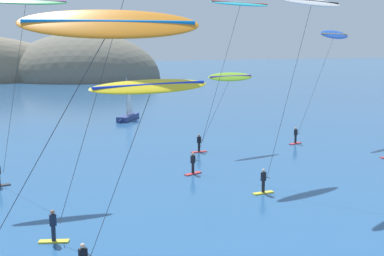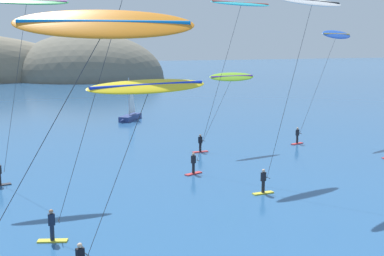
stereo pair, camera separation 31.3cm
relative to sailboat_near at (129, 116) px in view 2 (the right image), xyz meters
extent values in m
ellipsoid|color=#6B6656|center=(14.56, 86.26, -0.64)|extent=(46.53, 45.54, 27.83)
cube|color=navy|center=(0.20, 0.23, -0.29)|extent=(4.16, 4.58, 0.70)
cone|color=navy|center=(-1.35, -1.60, -0.29)|extent=(1.90, 2.08, 0.67)
cylinder|color=#B2B2B7|center=(0.00, 0.00, 2.56)|extent=(0.12, 0.12, 5.00)
pyramid|color=white|center=(0.58, 0.69, 2.38)|extent=(1.22, 1.43, 4.25)
cylinder|color=#A5A5AD|center=(0.58, 0.69, 0.31)|extent=(1.22, 1.43, 0.08)
cube|color=red|center=(-0.04, -21.55, -0.60)|extent=(1.53, 0.51, 0.08)
cylinder|color=black|center=(-0.04, -21.55, -0.16)|extent=(0.22, 0.22, 0.80)
cube|color=black|center=(-0.04, -21.55, 0.54)|extent=(0.36, 0.23, 0.60)
sphere|color=#9E7051|center=(-0.04, -21.55, 0.96)|extent=(0.22, 0.22, 0.22)
cylinder|color=black|center=(0.31, -21.51, 0.42)|extent=(0.09, 0.55, 0.04)
ellipsoid|color=#8CD12D|center=(3.48, -21.21, 6.29)|extent=(5.14, 1.68, 0.91)
cylinder|color=#722DD1|center=(3.48, -21.21, 6.34)|extent=(4.79, 0.62, 0.16)
cylinder|color=#333338|center=(1.90, -21.36, 3.30)|extent=(3.19, 0.33, 5.78)
cube|color=red|center=(-3.95, -28.32, -0.60)|extent=(1.55, 0.79, 0.08)
cylinder|color=black|center=(-3.95, -28.32, -0.16)|extent=(0.22, 0.22, 0.80)
cube|color=black|center=(-3.95, -28.32, 0.54)|extent=(0.36, 0.25, 0.60)
sphere|color=tan|center=(-3.95, -28.32, 0.96)|extent=(0.22, 0.22, 0.22)
cylinder|color=black|center=(-3.60, -28.27, 0.42)|extent=(0.12, 0.55, 0.04)
ellipsoid|color=#23B2C6|center=(0.47, -27.70, 12.44)|extent=(5.96, 2.07, 0.57)
cylinder|color=#DB4C38|center=(0.47, -27.70, 12.49)|extent=(5.52, 0.93, 0.16)
cylinder|color=#333338|center=(-1.57, -27.98, 6.38)|extent=(4.10, 0.60, 11.93)
ellipsoid|color=orange|center=(-15.14, -45.30, 9.90)|extent=(6.09, 2.63, 1.14)
cylinder|color=#0F7FE5|center=(-15.14, -45.30, 9.95)|extent=(5.53, 1.32, 0.16)
cylinder|color=#333338|center=(-17.81, -44.73, 5.11)|extent=(5.37, 1.16, 9.39)
cube|color=yellow|center=(-1.84, -34.84, -0.60)|extent=(1.51, 0.45, 0.08)
cylinder|color=black|center=(-1.84, -34.84, -0.16)|extent=(0.22, 0.22, 0.80)
cube|color=black|center=(-1.84, -34.84, 0.54)|extent=(0.38, 0.27, 0.60)
sphere|color=beige|center=(-1.84, -34.84, 0.96)|extent=(0.22, 0.22, 0.22)
cylinder|color=black|center=(-1.50, -34.76, 0.42)|extent=(0.16, 0.55, 0.04)
ellipsoid|color=white|center=(2.42, -33.87, 12.15)|extent=(6.47, 2.77, 0.80)
cylinder|color=black|center=(2.42, -33.87, 12.20)|extent=(5.88, 1.49, 0.16)
cylinder|color=#333338|center=(0.46, -34.32, 6.23)|extent=(3.95, 0.92, 11.64)
cube|color=black|center=(-15.62, -41.86, 0.54)|extent=(0.38, 0.27, 0.60)
sphere|color=beige|center=(-15.62, -41.86, 0.96)|extent=(0.22, 0.22, 0.22)
cylinder|color=black|center=(-15.28, -41.78, 0.42)|extent=(0.16, 0.54, 0.04)
ellipsoid|color=yellow|center=(-12.11, -41.05, 7.42)|extent=(6.26, 2.53, 0.69)
cylinder|color=#1432E0|center=(-12.11, -41.05, 7.47)|extent=(5.73, 1.47, 0.16)
cylinder|color=#333338|center=(-13.69, -41.42, 3.87)|extent=(3.20, 0.76, 6.92)
cube|color=#2D2D33|center=(-17.77, -25.29, -0.60)|extent=(1.54, 0.59, 0.08)
cylinder|color=black|center=(-17.77, -25.29, -0.16)|extent=(0.22, 0.22, 0.80)
cylinder|color=black|center=(-17.43, -25.33, 0.42)|extent=(0.10, 0.55, 0.04)
ellipsoid|color=green|center=(-15.30, -25.57, 12.19)|extent=(5.76, 1.92, 0.68)
cylinder|color=#D660B7|center=(-15.30, -25.57, 12.24)|extent=(5.35, 0.78, 0.16)
cylinder|color=#333338|center=(-16.36, -25.45, 6.25)|extent=(2.16, 0.27, 11.68)
cube|color=red|center=(10.55, -22.30, -0.60)|extent=(1.55, 0.73, 0.08)
cylinder|color=black|center=(10.55, -22.30, -0.16)|extent=(0.22, 0.22, 0.80)
cube|color=black|center=(10.55, -22.30, 0.54)|extent=(0.37, 0.27, 0.60)
sphere|color=tan|center=(10.55, -22.30, 0.96)|extent=(0.22, 0.22, 0.22)
cylinder|color=black|center=(10.89, -22.22, 0.42)|extent=(0.15, 0.55, 0.04)
ellipsoid|color=blue|center=(16.05, -21.11, 10.35)|extent=(4.67, 2.19, 1.06)
cylinder|color=gold|center=(16.05, -21.11, 10.40)|extent=(4.22, 1.06, 0.16)
cylinder|color=#333338|center=(13.47, -21.67, 5.34)|extent=(5.19, 1.14, 9.84)
cube|color=yellow|center=(-16.03, -37.07, -0.60)|extent=(1.54, 0.94, 0.08)
cylinder|color=#192338|center=(-16.03, -37.07, -0.16)|extent=(0.22, 0.22, 0.80)
cube|color=#192338|center=(-16.03, -37.07, 0.54)|extent=(0.36, 0.23, 0.60)
sphere|color=#9E7051|center=(-16.03, -37.07, 0.96)|extent=(0.22, 0.22, 0.22)
cylinder|color=black|center=(-15.68, -37.10, 0.42)|extent=(0.09, 0.55, 0.04)
cylinder|color=#333338|center=(-13.81, -37.29, 6.26)|extent=(3.75, 0.40, 11.68)
camera|label=1|loc=(-19.72, -60.89, 9.18)|focal=45.00mm
camera|label=2|loc=(-19.44, -61.02, 9.18)|focal=45.00mm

